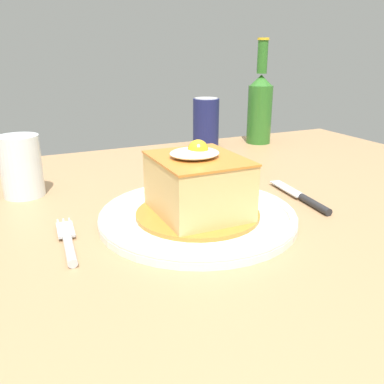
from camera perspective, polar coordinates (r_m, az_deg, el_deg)
The scene contains 8 objects.
dining_table at distance 0.70m, azimuth 2.52°, elevation -10.96°, with size 1.27×0.96×0.77m.
main_plate at distance 0.61m, azimuth 0.79°, elevation -3.33°, with size 0.29×0.29×0.02m.
sandwich_meal at distance 0.59m, azimuth 0.80°, elevation 0.70°, with size 0.18×0.18×0.11m.
fork at distance 0.56m, azimuth -16.70°, elevation -6.75°, with size 0.03×0.14×0.01m.
knife at distance 0.71m, azimuth 15.48°, elevation -1.00°, with size 0.03×0.17×0.01m.
soda_can at distance 1.06m, azimuth 1.94°, elevation 9.53°, with size 0.07×0.07×0.12m.
beer_bottle_green at distance 1.12m, azimuth 9.36°, elevation 11.73°, with size 0.06×0.06×0.27m.
drinking_glass at distance 0.76m, azimuth -22.43°, elevation 2.78°, with size 0.07×0.07×0.10m.
Camera 1 is at (-0.28, -0.53, 1.01)m, focal length 38.64 mm.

